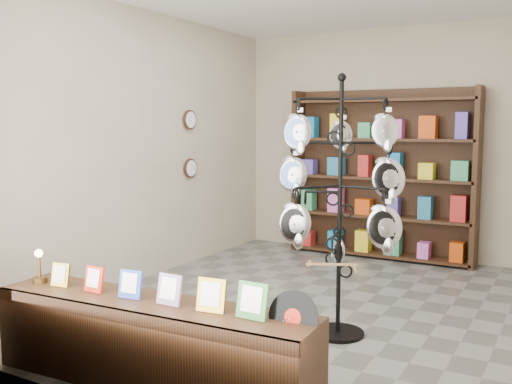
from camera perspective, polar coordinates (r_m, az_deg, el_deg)
ground at (r=5.70m, az=5.08°, el=-10.98°), size 5.00×5.00×0.00m
room_envelope at (r=5.44m, az=5.27°, el=7.96°), size 5.00×5.00×5.00m
display_tree at (r=4.63m, az=8.41°, el=0.54°), size 1.15×1.15×2.14m
front_shelf at (r=3.97m, az=-10.48°, el=-14.58°), size 2.34×0.59×0.82m
back_shelving at (r=7.62m, az=12.39°, el=1.23°), size 2.42×0.36×2.20m
wall_clocks at (r=7.14m, az=-6.61°, el=4.78°), size 0.03×0.24×0.84m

